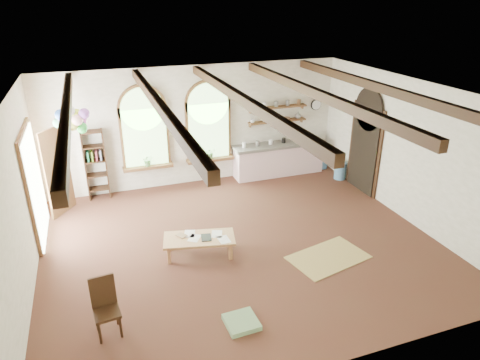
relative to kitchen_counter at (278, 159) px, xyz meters
name	(u,v)px	position (x,y,z in m)	size (l,w,h in m)	color
floor	(241,243)	(-2.30, -3.20, -0.48)	(8.00, 8.00, 0.00)	#502F21
ceiling_beams	(241,98)	(-2.30, -3.20, 2.62)	(6.20, 6.80, 0.18)	#331C10
window_left	(145,131)	(-3.70, 0.23, 1.16)	(1.30, 0.28, 2.20)	brown
window_right	(208,124)	(-2.00, 0.23, 1.16)	(1.30, 0.28, 2.20)	brown
left_doorway	(35,186)	(-6.25, -1.40, 0.67)	(0.10, 1.90, 2.50)	brown
right_doorway	(364,151)	(1.65, -1.70, 0.62)	(0.10, 1.30, 2.40)	black
kitchen_counter	(278,159)	(0.00, 0.00, 0.00)	(2.68, 0.62, 0.94)	#F7D1DB
wall_shelf_lower	(277,121)	(0.00, 0.18, 1.07)	(1.70, 0.24, 0.04)	brown
wall_shelf_upper	(278,107)	(0.00, 0.18, 1.47)	(1.70, 0.24, 0.04)	brown
wall_clock	(316,105)	(1.25, 0.25, 1.42)	(0.32, 0.32, 0.04)	black
bookshelf	(96,165)	(-5.00, 0.12, 0.42)	(0.53, 0.32, 1.80)	#331C10
coffee_table	(199,240)	(-3.23, -3.34, -0.12)	(1.51, 0.94, 0.40)	#B18051
side_chair	(108,318)	(-5.10, -4.98, -0.20)	(0.42, 0.42, 0.96)	#331C10
floor_mat	(328,257)	(-0.82, -4.31, -0.47)	(1.53, 0.94, 0.02)	tan
floor_cushion	(242,322)	(-3.10, -5.50, -0.43)	(0.50, 0.50, 0.09)	#739A6A
water_jug_a	(322,160)	(1.45, 0.00, -0.21)	(0.32, 0.32, 0.61)	#568BB9
water_jug_b	(340,170)	(1.52, -0.90, -0.20)	(0.33, 0.33, 0.63)	#568BB9
balloon_cluster	(72,121)	(-5.33, -0.90, 1.86)	(0.79, 0.83, 1.15)	silver
table_book	(179,237)	(-3.61, -3.20, -0.07)	(0.15, 0.22, 0.02)	olive
tablet	(206,237)	(-3.09, -3.39, -0.07)	(0.20, 0.29, 0.01)	black
potted_plant_left	(148,161)	(-3.70, 0.12, 0.37)	(0.27, 0.23, 0.30)	#598C4C
potted_plant_right	(210,153)	(-2.00, 0.12, 0.37)	(0.27, 0.23, 0.30)	#598C4C
shelf_cup_a	(252,121)	(-0.75, 0.18, 1.14)	(0.12, 0.10, 0.10)	white
shelf_cup_b	(264,120)	(-0.40, 0.18, 1.14)	(0.10, 0.10, 0.09)	beige
shelf_bowl_a	(276,120)	(-0.05, 0.18, 1.12)	(0.22, 0.22, 0.05)	beige
shelf_bowl_b	(287,118)	(0.30, 0.18, 1.12)	(0.20, 0.20, 0.06)	#8C664C
shelf_vase	(298,115)	(0.65, 0.18, 1.19)	(0.18, 0.18, 0.19)	slate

